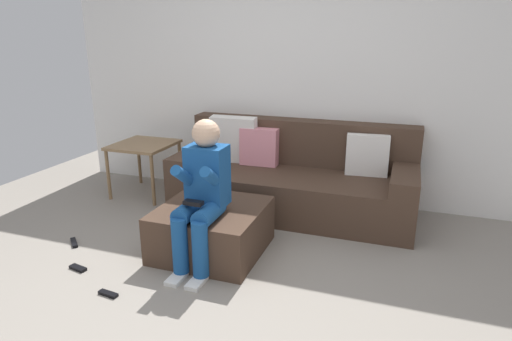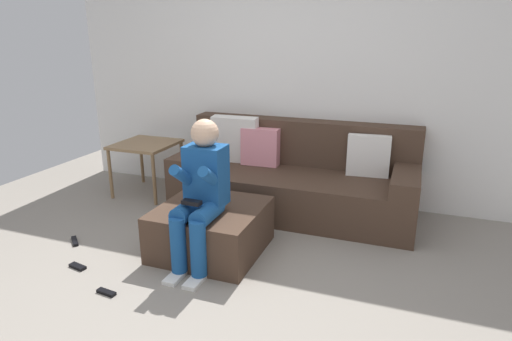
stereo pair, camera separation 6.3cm
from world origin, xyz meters
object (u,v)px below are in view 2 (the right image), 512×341
Objects in this scene: couch_sectional at (294,178)px; side_table at (146,149)px; person_seated at (201,190)px; remote_by_storage_bin at (78,266)px; ottoman at (211,229)px; remote_under_side_table at (75,241)px; remote_near_ottoman at (106,292)px.

side_table is (-1.62, -0.10, 0.17)m from couch_sectional.
person_seated is at bearing -42.79° from side_table.
ottoman is at bearing 47.18° from remote_by_storage_bin.
side_table reaches higher than remote_under_side_table.
ottoman is 5.57× the size of remote_by_storage_bin.
remote_by_storage_bin is 0.46m from remote_under_side_table.
couch_sectional is 2.06m from remote_under_side_table.
couch_sectional is 3.68× the size of side_table.
person_seated is at bearing 45.75° from remote_under_side_table.
side_table reaches higher than ottoman.
side_table reaches higher than remote_near_ottoman.
remote_near_ottoman is at bearing -124.45° from person_seated.
remote_near_ottoman is at bearing -14.89° from remote_by_storage_bin.
ottoman is at bearing 55.51° from remote_under_side_table.
remote_by_storage_bin is (-1.20, -1.69, -0.31)m from couch_sectional.
couch_sectional reaches higher than ottoman.
remote_by_storage_bin is at bearing 160.75° from remote_near_ottoman.
remote_under_side_table is at bearing -85.48° from side_table.
remote_under_side_table is at bearing -176.15° from person_seated.
side_table is 3.58× the size of remote_under_side_table.
ottoman is 1.61m from side_table.
person_seated is 1.31m from remote_under_side_table.
remote_near_ottoman is (-0.40, -0.81, -0.18)m from ottoman.
ottoman is at bearing 97.01° from person_seated.
remote_near_ottoman is at bearing -64.59° from side_table.
remote_under_side_table is at bearing 145.47° from remote_by_storage_bin.
side_table is at bearing 115.82° from remote_by_storage_bin.
couch_sectional is 1.64m from side_table.
couch_sectional reaches higher than remote_under_side_table.
ottoman reaches higher than remote_near_ottoman.
remote_near_ottoman and remote_by_storage_bin have the same top height.
side_table is (-1.27, 1.18, -0.10)m from person_seated.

